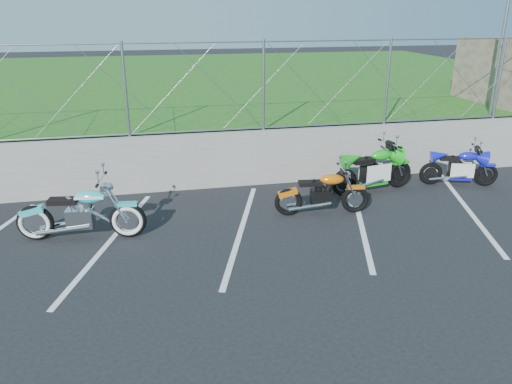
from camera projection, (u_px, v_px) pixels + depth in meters
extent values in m
plane|color=black|center=(252.00, 253.00, 8.53)|extent=(90.00, 90.00, 0.00)
cube|color=slate|center=(221.00, 159.00, 11.51)|extent=(30.00, 0.22, 1.30)
cube|color=#205316|center=(186.00, 92.00, 20.68)|extent=(30.00, 20.00, 1.30)
cylinder|color=gray|center=(218.00, 42.00, 10.61)|extent=(28.00, 0.03, 0.03)
cylinder|color=gray|center=(220.00, 130.00, 11.27)|extent=(28.00, 0.03, 0.03)
cylinder|color=gray|center=(499.00, 56.00, 12.56)|extent=(0.08, 0.08, 3.00)
cube|color=silver|center=(110.00, 241.00, 8.97)|extent=(1.49, 4.31, 0.01)
cube|color=silver|center=(241.00, 229.00, 9.45)|extent=(1.49, 4.31, 0.01)
cube|color=silver|center=(360.00, 218.00, 9.92)|extent=(1.49, 4.31, 0.01)
cube|color=silver|center=(467.00, 209.00, 10.40)|extent=(1.49, 4.31, 0.01)
torus|color=black|center=(35.00, 223.00, 8.90)|extent=(0.67, 0.20, 0.67)
torus|color=black|center=(128.00, 220.00, 9.01)|extent=(0.67, 0.20, 0.67)
cube|color=silver|center=(80.00, 218.00, 8.93)|extent=(0.50, 0.34, 0.34)
ellipsoid|color=#2EB4B9|center=(90.00, 197.00, 8.80)|extent=(0.56, 0.32, 0.23)
cube|color=black|center=(63.00, 201.00, 8.80)|extent=(0.53, 0.31, 0.09)
cube|color=#2EB4B9|center=(126.00, 204.00, 8.90)|extent=(0.40, 0.20, 0.06)
cylinder|color=silver|center=(101.00, 179.00, 8.71)|extent=(0.13, 0.72, 0.03)
torus|color=black|center=(288.00, 202.00, 9.98)|extent=(0.57, 0.16, 0.57)
torus|color=black|center=(355.00, 199.00, 10.12)|extent=(0.57, 0.16, 0.57)
cube|color=black|center=(321.00, 197.00, 10.02)|extent=(0.45, 0.30, 0.31)
ellipsoid|color=#CE5F0C|center=(332.00, 179.00, 9.92)|extent=(0.50, 0.27, 0.21)
cube|color=black|center=(310.00, 183.00, 9.89)|extent=(0.48, 0.27, 0.08)
cube|color=#CE5F0C|center=(356.00, 187.00, 10.03)|extent=(0.36, 0.17, 0.05)
cylinder|color=silver|center=(342.00, 168.00, 9.86)|extent=(0.10, 0.66, 0.03)
torus|color=black|center=(344.00, 183.00, 10.99)|extent=(0.64, 0.23, 0.63)
torus|color=black|center=(399.00, 174.00, 11.54)|extent=(0.64, 0.23, 0.63)
cube|color=black|center=(372.00, 174.00, 11.22)|extent=(0.53, 0.38, 0.36)
ellipsoid|color=#15AF1A|center=(382.00, 155.00, 11.16)|extent=(0.59, 0.36, 0.24)
cube|color=black|center=(363.00, 161.00, 11.00)|extent=(0.56, 0.35, 0.09)
cube|color=#15AF1A|center=(400.00, 162.00, 11.44)|extent=(0.42, 0.23, 0.06)
cylinder|color=silver|center=(390.00, 144.00, 11.14)|extent=(0.17, 0.75, 0.03)
torus|color=black|center=(431.00, 174.00, 11.76)|extent=(0.54, 0.25, 0.53)
torus|color=black|center=(486.00, 175.00, 11.65)|extent=(0.54, 0.25, 0.53)
cube|color=black|center=(458.00, 171.00, 11.67)|extent=(0.46, 0.36, 0.30)
ellipsoid|color=#1218AE|center=(469.00, 156.00, 11.53)|extent=(0.51, 0.35, 0.21)
cube|color=black|center=(449.00, 158.00, 11.59)|extent=(0.49, 0.34, 0.08)
cube|color=#1218AE|center=(488.00, 165.00, 11.56)|extent=(0.36, 0.23, 0.05)
cylinder|color=silver|center=(477.00, 148.00, 11.45)|extent=(0.21, 0.62, 0.02)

